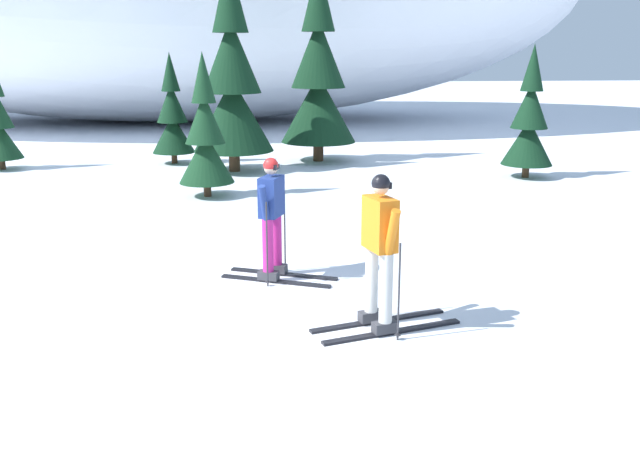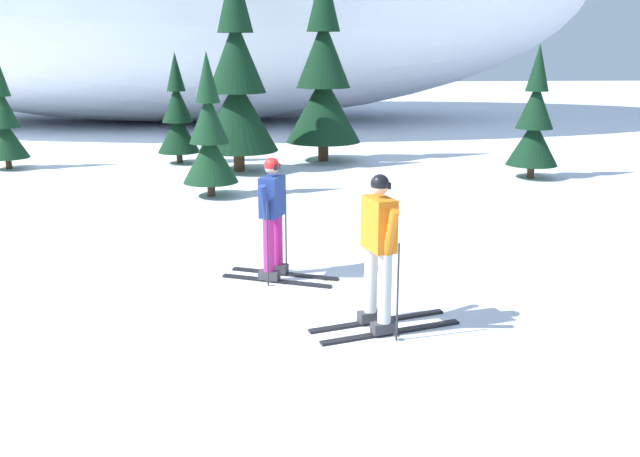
# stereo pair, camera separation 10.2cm
# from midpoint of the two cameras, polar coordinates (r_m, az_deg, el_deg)

# --- Properties ---
(ground_plane) EXTENTS (120.00, 120.00, 0.00)m
(ground_plane) POSITION_cam_midpoint_polar(r_m,az_deg,el_deg) (8.68, -8.21, -6.61)
(ground_plane) COLOR white
(skier_navy_jacket) EXTENTS (1.62, 1.00, 1.69)m
(skier_navy_jacket) POSITION_cam_midpoint_polar(r_m,az_deg,el_deg) (9.52, -3.56, 1.02)
(skier_navy_jacket) COLOR black
(skier_navy_jacket) RESTS_ON ground
(skier_orange_jacket) EXTENTS (1.77, 0.94, 1.79)m
(skier_orange_jacket) POSITION_cam_midpoint_polar(r_m,az_deg,el_deg) (7.74, 5.24, -1.69)
(skier_orange_jacket) COLOR black
(skier_orange_jacket) RESTS_ON ground
(pine_tree_far_left) EXTENTS (1.12, 1.12, 2.91)m
(pine_tree_far_left) POSITION_cam_midpoint_polar(r_m,az_deg,el_deg) (20.19, -24.35, 7.89)
(pine_tree_far_left) COLOR #47301E
(pine_tree_far_left) RESTS_ON ground
(pine_tree_left) EXTENTS (1.17, 1.17, 3.03)m
(pine_tree_left) POSITION_cam_midpoint_polar(r_m,az_deg,el_deg) (19.78, -11.46, 8.92)
(pine_tree_left) COLOR #47301E
(pine_tree_left) RESTS_ON ground
(pine_tree_center_left) EXTENTS (1.18, 1.18, 3.06)m
(pine_tree_center_left) POSITION_cam_midpoint_polar(r_m,az_deg,el_deg) (15.09, -8.88, 7.42)
(pine_tree_center_left) COLOR #47301E
(pine_tree_center_left) RESTS_ON ground
(pine_tree_center_right) EXTENTS (2.06, 2.06, 5.34)m
(pine_tree_center_right) POSITION_cam_midpoint_polar(r_m,az_deg,el_deg) (18.13, -6.67, 11.68)
(pine_tree_center_right) COLOR #47301E
(pine_tree_center_right) RESTS_ON ground
(pine_tree_right) EXTENTS (2.10, 2.10, 5.44)m
(pine_tree_right) POSITION_cam_midpoint_polar(r_m,az_deg,el_deg) (19.70, 0.43, 12.12)
(pine_tree_right) COLOR #47301E
(pine_tree_right) RESTS_ON ground
(pine_tree_far_right) EXTENTS (1.25, 1.25, 3.23)m
(pine_tree_far_right) POSITION_cam_midpoint_polar(r_m,az_deg,el_deg) (17.88, 17.33, 8.26)
(pine_tree_far_right) COLOR #47301E
(pine_tree_far_right) RESTS_ON ground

